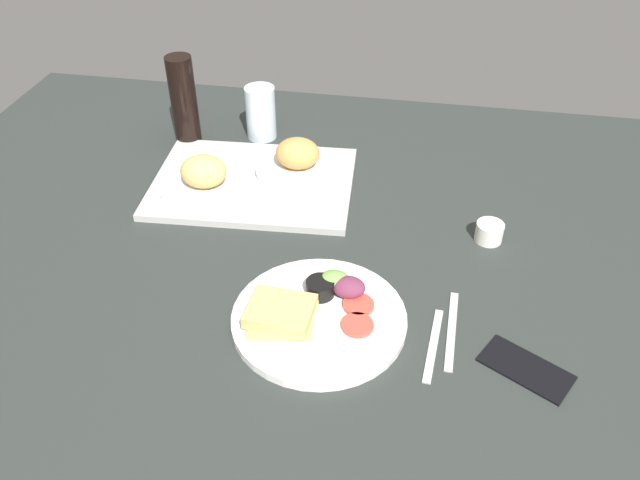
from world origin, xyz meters
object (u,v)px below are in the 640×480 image
object	(u,v)px
plate_with_salad	(316,313)
espresso_cup	(489,232)
bread_plate_far	(299,162)
cell_phone	(526,368)
drinking_glass	(261,113)
bread_plate_near	(204,178)
knife	(452,330)
soda_bottle	(184,101)
fork	(433,344)
serving_tray	(253,183)

from	to	relation	value
plate_with_salad	espresso_cup	size ratio (longest dim) A/B	5.50
bread_plate_far	espresso_cup	size ratio (longest dim) A/B	3.69
cell_phone	drinking_glass	bearing A→B (deg)	162.16
bread_plate_near	knife	distance (cm)	64.20
soda_bottle	cell_phone	bearing A→B (deg)	-37.90
bread_plate_far	fork	xyz separation A→B (cm)	(32.83, -47.19, -4.14)
knife	bread_plate_near	bearing A→B (deg)	61.86
knife	cell_phone	world-z (taller)	cell_phone
bread_plate_near	knife	size ratio (longest dim) A/B	1.05
fork	espresso_cup	bearing A→B (deg)	-12.31
plate_with_salad	fork	world-z (taller)	plate_with_salad
bread_plate_near	fork	distance (cm)	63.84
bread_plate_far	espresso_cup	distance (cm)	45.72
bread_plate_far	soda_bottle	distance (cm)	33.67
plate_with_salad	fork	distance (cm)	20.83
knife	fork	bearing A→B (deg)	145.55
espresso_cup	drinking_glass	bearing A→B (deg)	149.01
espresso_cup	knife	distance (cm)	27.99
espresso_cup	plate_with_salad	bearing A→B (deg)	-136.80
bread_plate_far	drinking_glass	distance (cm)	22.23
bread_plate_near	drinking_glass	world-z (taller)	drinking_glass
serving_tray	bread_plate_far	bearing A→B (deg)	28.12
bread_plate_near	cell_phone	world-z (taller)	bread_plate_near
soda_bottle	espresso_cup	xyz separation A→B (cm)	(73.60, -27.66, -9.25)
soda_bottle	cell_phone	world-z (taller)	soda_bottle
bread_plate_far	espresso_cup	bearing A→B (deg)	-20.68
serving_tray	cell_phone	size ratio (longest dim) A/B	3.13
drinking_glass	soda_bottle	bearing A→B (deg)	-160.92
plate_with_salad	cell_phone	size ratio (longest dim) A/B	2.14
serving_tray	bread_plate_near	distance (cm)	11.67
espresso_cup	serving_tray	bearing A→B (deg)	168.20
bread_plate_far	drinking_glass	world-z (taller)	drinking_glass
soda_bottle	knife	xyz separation A→B (cm)	(66.71, -54.73, -11.00)
cell_phone	knife	bearing A→B (deg)	-178.86
plate_with_salad	cell_phone	xyz separation A→B (cm)	(35.72, -5.02, -1.22)
bread_plate_near	bread_plate_far	xyz separation A→B (cm)	(19.32, 10.62, -0.11)
knife	cell_phone	bearing A→B (deg)	-116.30
knife	bread_plate_far	bearing A→B (deg)	42.10
soda_bottle	knife	size ratio (longest dim) A/B	1.18
knife	espresso_cup	bearing A→B (deg)	-11.84
serving_tray	soda_bottle	xyz separation A→B (cm)	(-21.19, 16.71, 10.45)
drinking_glass	espresso_cup	xyz separation A→B (cm)	(56.12, -33.70, -4.71)
drinking_glass	soda_bottle	world-z (taller)	soda_bottle
serving_tray	drinking_glass	size ratio (longest dim) A/B	3.35
plate_with_salad	espresso_cup	world-z (taller)	plate_with_salad
drinking_glass	soda_bottle	xyz separation A→B (cm)	(-17.48, -6.05, 4.53)
drinking_glass	fork	world-z (taller)	drinking_glass
drinking_glass	knife	world-z (taller)	drinking_glass
bread_plate_near	plate_with_salad	bearing A→B (deg)	-47.32
espresso_cup	bread_plate_near	bearing A→B (deg)	174.93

